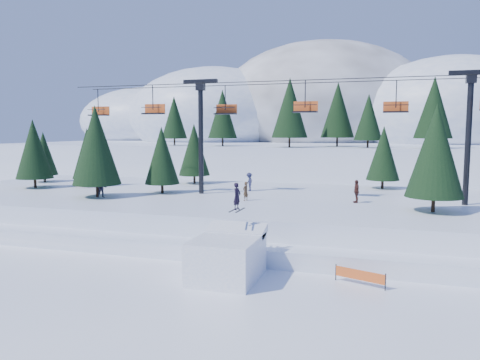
% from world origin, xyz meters
% --- Properties ---
extents(ground, '(160.00, 160.00, 0.00)m').
position_xyz_m(ground, '(0.00, 0.00, 0.00)').
color(ground, white).
rests_on(ground, ground).
extents(mid_shelf, '(70.00, 22.00, 2.50)m').
position_xyz_m(mid_shelf, '(0.00, 18.00, 1.25)').
color(mid_shelf, white).
rests_on(mid_shelf, ground).
extents(berm, '(70.00, 6.00, 1.10)m').
position_xyz_m(berm, '(0.00, 8.00, 0.55)').
color(berm, white).
rests_on(berm, ground).
extents(mountain_ridge, '(119.00, 60.45, 26.46)m').
position_xyz_m(mountain_ridge, '(-5.09, 73.38, 9.64)').
color(mountain_ridge, white).
rests_on(mountain_ridge, ground).
extents(jump_kicker, '(3.47, 4.73, 5.24)m').
position_xyz_m(jump_kicker, '(-1.24, 2.63, 1.28)').
color(jump_kicker, white).
rests_on(jump_kicker, ground).
extents(chairlift, '(46.44, 3.21, 10.28)m').
position_xyz_m(chairlift, '(0.60, 18.05, 9.32)').
color(chairlift, black).
rests_on(chairlift, mid_shelf).
extents(conifer_stand, '(61.35, 17.13, 8.44)m').
position_xyz_m(conifer_stand, '(4.00, 18.23, 6.54)').
color(conifer_stand, black).
rests_on(conifer_stand, mid_shelf).
extents(distant_skiers, '(34.20, 9.12, 1.84)m').
position_xyz_m(distant_skiers, '(0.97, 17.74, 3.36)').
color(distant_skiers, '#1D322C').
rests_on(distant_skiers, mid_shelf).
extents(banner_near, '(2.68, 1.04, 0.90)m').
position_xyz_m(banner_near, '(5.89, 3.69, 0.54)').
color(banner_near, black).
rests_on(banner_near, ground).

